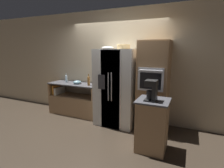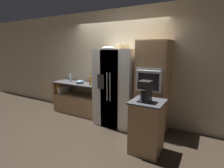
# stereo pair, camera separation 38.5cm
# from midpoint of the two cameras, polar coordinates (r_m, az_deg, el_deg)

# --- Properties ---
(ground_plane) EXTENTS (20.00, 20.00, 0.00)m
(ground_plane) POSITION_cam_midpoint_polar(r_m,az_deg,el_deg) (4.56, 1.97, -12.20)
(ground_plane) COLOR #382D23
(wall_back) EXTENTS (12.00, 0.06, 2.80)m
(wall_back) POSITION_cam_midpoint_polar(r_m,az_deg,el_deg) (4.58, 4.61, 6.06)
(wall_back) COLOR beige
(wall_back) RESTS_ON ground_plane
(counter_left) EXTENTS (1.46, 0.57, 0.89)m
(counter_left) POSITION_cam_midpoint_polar(r_m,az_deg,el_deg) (5.13, -8.90, -5.79)
(counter_left) COLOR #A87F56
(counter_left) RESTS_ON ground_plane
(refrigerator) EXTENTS (0.95, 0.79, 1.82)m
(refrigerator) POSITION_cam_midpoint_polar(r_m,az_deg,el_deg) (4.21, 4.25, -1.15)
(refrigerator) COLOR silver
(refrigerator) RESTS_ON ground_plane
(wall_oven) EXTENTS (0.64, 0.70, 2.00)m
(wall_oven) POSITION_cam_midpoint_polar(r_m,az_deg,el_deg) (3.96, 15.95, -0.96)
(wall_oven) COLOR #A87F56
(wall_oven) RESTS_ON ground_plane
(island_counter) EXTENTS (0.56, 0.56, 0.95)m
(island_counter) POSITION_cam_midpoint_polar(r_m,az_deg,el_deg) (3.27, 14.70, -13.35)
(island_counter) COLOR #A87F56
(island_counter) RESTS_ON ground_plane
(wicker_basket) EXTENTS (0.30, 0.30, 0.10)m
(wicker_basket) POSITION_cam_midpoint_polar(r_m,az_deg,el_deg) (3.99, 6.53, 12.12)
(wicker_basket) COLOR tan
(wicker_basket) RESTS_ON refrigerator
(fruit_bowl) EXTENTS (0.28, 0.28, 0.06)m
(fruit_bowl) POSITION_cam_midpoint_polar(r_m,az_deg,el_deg) (4.18, 1.32, 11.79)
(fruit_bowl) COLOR white
(fruit_bowl) RESTS_ON refrigerator
(bottle_tall) EXTENTS (0.07, 0.07, 0.30)m
(bottle_tall) POSITION_cam_midpoint_polar(r_m,az_deg,el_deg) (4.58, -4.70, 1.24)
(bottle_tall) COLOR brown
(bottle_tall) RESTS_ON counter_left
(bottle_short) EXTENTS (0.06, 0.06, 0.25)m
(bottle_short) POSITION_cam_midpoint_polar(r_m,az_deg,el_deg) (5.20, -11.43, 2.02)
(bottle_short) COLOR silver
(bottle_short) RESTS_ON counter_left
(mixing_bowl) EXTENTS (0.22, 0.22, 0.09)m
(mixing_bowl) POSITION_cam_midpoint_polar(r_m,az_deg,el_deg) (4.88, -8.22, 0.77)
(mixing_bowl) COLOR #668C99
(mixing_bowl) RESTS_ON counter_left
(coffee_maker) EXTENTS (0.20, 0.22, 0.36)m
(coffee_maker) POSITION_cam_midpoint_polar(r_m,az_deg,el_deg) (3.00, 14.77, -2.08)
(coffee_maker) COLOR black
(coffee_maker) RESTS_ON island_counter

